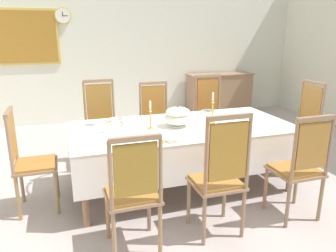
% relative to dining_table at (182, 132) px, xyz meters
% --- Properties ---
extents(ground, '(7.67, 7.10, 0.04)m').
position_rel_dining_table_xyz_m(ground, '(0.00, -0.17, -0.71)').
color(ground, '#B7A9A5').
extents(back_wall, '(7.67, 0.08, 3.11)m').
position_rel_dining_table_xyz_m(back_wall, '(0.00, 3.42, 0.87)').
color(back_wall, silver).
rests_on(back_wall, ground).
extents(dining_table, '(2.51, 1.20, 0.76)m').
position_rel_dining_table_xyz_m(dining_table, '(0.00, 0.00, 0.00)').
color(dining_table, '#976D51').
rests_on(dining_table, ground).
extents(tablecloth, '(2.53, 1.22, 0.43)m').
position_rel_dining_table_xyz_m(tablecloth, '(0.00, 0.00, -0.04)').
color(tablecloth, white).
rests_on(tablecloth, dining_table).
extents(chair_south_a, '(0.44, 0.42, 1.07)m').
position_rel_dining_table_xyz_m(chair_south_a, '(-0.80, -1.00, -0.13)').
color(chair_south_a, '#9D6E4D').
rests_on(chair_south_a, ground).
extents(chair_north_a, '(0.44, 0.42, 1.17)m').
position_rel_dining_table_xyz_m(chair_north_a, '(-0.80, 1.01, -0.09)').
color(chair_north_a, '#9C695B').
rests_on(chair_north_a, ground).
extents(chair_south_b, '(0.44, 0.42, 1.17)m').
position_rel_dining_table_xyz_m(chair_south_b, '(-0.02, -1.01, -0.09)').
color(chair_south_b, '#947A55').
rests_on(chair_south_b, ground).
extents(chair_north_b, '(0.44, 0.42, 1.11)m').
position_rel_dining_table_xyz_m(chair_north_b, '(-0.02, 1.01, -0.11)').
color(chair_north_b, '#9E7051').
rests_on(chair_north_b, ground).
extents(chair_south_c, '(0.44, 0.42, 1.09)m').
position_rel_dining_table_xyz_m(chair_south_c, '(0.84, -1.01, -0.12)').
color(chair_south_c, '#9D674C').
rests_on(chair_south_c, ground).
extents(chair_north_c, '(0.44, 0.42, 1.17)m').
position_rel_dining_table_xyz_m(chair_north_c, '(0.84, 1.01, -0.09)').
color(chair_north_c, '#97744D').
rests_on(chair_north_c, ground).
extents(chair_head_west, '(0.42, 0.44, 1.08)m').
position_rel_dining_table_xyz_m(chair_head_west, '(-1.66, 0.00, -0.12)').
color(chair_head_west, '#8B7252').
rests_on(chair_head_west, ground).
extents(chair_head_east, '(0.42, 0.44, 1.19)m').
position_rel_dining_table_xyz_m(chair_head_east, '(1.67, 0.00, -0.09)').
color(chair_head_east, '#9D6752').
rests_on(chair_head_east, ground).
extents(soup_tureen, '(0.31, 0.31, 0.24)m').
position_rel_dining_table_xyz_m(soup_tureen, '(-0.05, -0.00, 0.19)').
color(soup_tureen, white).
rests_on(soup_tureen, tablecloth).
extents(candlestick_west, '(0.07, 0.07, 0.32)m').
position_rel_dining_table_xyz_m(candlestick_west, '(-0.38, 0.00, 0.20)').
color(candlestick_west, gold).
rests_on(candlestick_west, tablecloth).
extents(candlestick_east, '(0.07, 0.07, 0.37)m').
position_rel_dining_table_xyz_m(candlestick_east, '(0.38, -0.00, 0.22)').
color(candlestick_east, gold).
rests_on(candlestick_east, tablecloth).
extents(bowl_near_left, '(0.16, 0.16, 0.04)m').
position_rel_dining_table_xyz_m(bowl_near_left, '(-0.69, 0.44, 0.09)').
color(bowl_near_left, white).
rests_on(bowl_near_left, tablecloth).
extents(bowl_near_right, '(0.17, 0.17, 0.04)m').
position_rel_dining_table_xyz_m(bowl_near_right, '(-0.27, -0.49, 0.10)').
color(bowl_near_right, white).
rests_on(bowl_near_right, tablecloth).
extents(bowl_far_left, '(0.18, 0.18, 0.04)m').
position_rel_dining_table_xyz_m(bowl_far_left, '(0.52, 0.45, 0.10)').
color(bowl_far_left, white).
rests_on(bowl_far_left, tablecloth).
extents(spoon_primary, '(0.04, 0.18, 0.01)m').
position_rel_dining_table_xyz_m(spoon_primary, '(-0.80, 0.47, 0.08)').
color(spoon_primary, gold).
rests_on(spoon_primary, tablecloth).
extents(spoon_secondary, '(0.04, 0.18, 0.01)m').
position_rel_dining_table_xyz_m(spoon_secondary, '(-0.38, -0.46, 0.08)').
color(spoon_secondary, gold).
rests_on(spoon_secondary, tablecloth).
extents(sideboard, '(1.44, 0.48, 0.90)m').
position_rel_dining_table_xyz_m(sideboard, '(2.04, 3.10, -0.23)').
color(sideboard, '#957153').
rests_on(sideboard, ground).
extents(mounted_clock, '(0.30, 0.06, 0.30)m').
position_rel_dining_table_xyz_m(mounted_clock, '(-1.13, 3.35, 1.38)').
color(mounted_clock, '#D1B251').
extents(framed_painting, '(1.16, 0.05, 1.01)m').
position_rel_dining_table_xyz_m(framed_painting, '(-1.81, 3.35, 1.01)').
color(framed_painting, '#D1B251').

